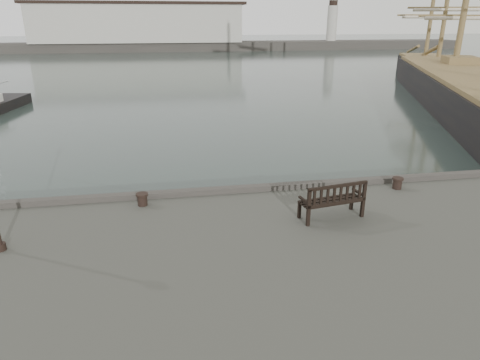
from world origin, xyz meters
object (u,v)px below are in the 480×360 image
object	(u,v)px
tall_ship_far	(436,75)
bollard_left	(142,199)
bollard_right	(397,183)
bench	(332,207)

from	to	relation	value
tall_ship_far	bollard_left	bearing A→B (deg)	-112.78
bollard_right	tall_ship_far	xyz separation A→B (m)	(24.43, 35.01, -1.05)
bollard_right	bollard_left	bearing A→B (deg)	179.57
bench	bollard_left	size ratio (longest dim) A/B	5.02
bench	bollard_left	world-z (taller)	bench
bench	bollard_right	xyz separation A→B (m)	(2.99, 1.75, -0.15)
bollard_left	tall_ship_far	bearing A→B (deg)	46.88
bollard_left	tall_ship_far	size ratio (longest dim) A/B	0.02
bollard_right	tall_ship_far	world-z (taller)	tall_ship_far
bollard_right	tall_ship_far	size ratio (longest dim) A/B	0.02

